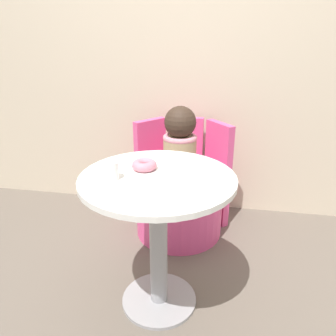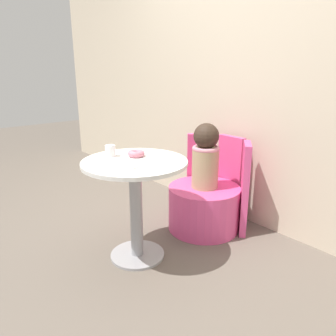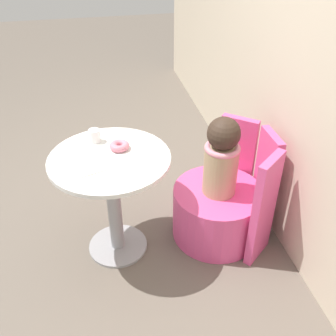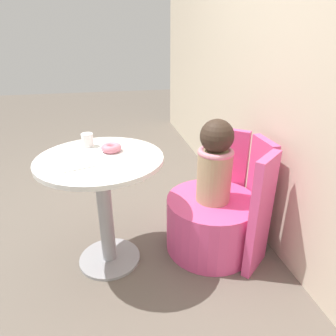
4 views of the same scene
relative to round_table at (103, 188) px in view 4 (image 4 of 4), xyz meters
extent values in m
plane|color=#665B51|center=(-0.02, -0.05, -0.51)|extent=(12.00, 12.00, 0.00)
cube|color=beige|center=(-0.02, 1.08, 0.69)|extent=(6.00, 0.06, 2.40)
cylinder|color=#99999E|center=(0.00, 0.00, -0.50)|extent=(0.37, 0.37, 0.02)
cylinder|color=#99999E|center=(0.00, 0.00, -0.16)|extent=(0.08, 0.08, 0.65)
cylinder|color=white|center=(0.00, 0.00, 0.17)|extent=(0.68, 0.68, 0.02)
cylinder|color=#E54C8C|center=(0.00, 0.65, -0.33)|extent=(0.57, 0.57, 0.36)
cube|color=#E54C8C|center=(0.00, 0.96, -0.15)|extent=(0.24, 0.05, 0.72)
cube|color=#E54C8C|center=(0.24, 0.85, -0.15)|extent=(0.19, 0.22, 0.72)
cube|color=#E54C8C|center=(-0.23, 0.85, -0.15)|extent=(0.19, 0.22, 0.72)
cylinder|color=tan|center=(0.00, 0.65, 0.01)|extent=(0.21, 0.21, 0.32)
torus|color=pink|center=(0.00, 0.65, 0.16)|extent=(0.21, 0.21, 0.04)
sphere|color=#38281E|center=(0.00, 0.65, 0.26)|extent=(0.19, 0.19, 0.19)
torus|color=pink|center=(-0.07, 0.07, 0.21)|extent=(0.11, 0.11, 0.04)
cylinder|color=white|center=(-0.19, -0.07, 0.22)|extent=(0.07, 0.07, 0.08)
cube|color=white|center=(0.07, -0.12, 0.19)|extent=(0.19, 0.19, 0.01)
camera|label=1|loc=(0.27, -1.26, 0.75)|focal=35.00mm
camera|label=2|loc=(1.67, -1.13, 0.75)|focal=35.00mm
camera|label=3|loc=(1.84, -0.06, 1.36)|focal=42.00mm
camera|label=4|loc=(1.52, 0.05, 0.79)|focal=32.00mm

